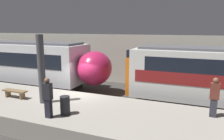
{
  "coord_description": "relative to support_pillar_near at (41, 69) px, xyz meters",
  "views": [
    {
      "loc": [
        6.72,
        -11.2,
        4.81
      ],
      "look_at": [
        1.77,
        1.02,
        2.23
      ],
      "focal_mm": 35.0,
      "sensor_mm": 36.0,
      "label": 1
    }
  ],
  "objects": [
    {
      "name": "person_walking",
      "position": [
        1.52,
        -1.49,
        -0.83
      ],
      "size": [
        0.38,
        0.24,
        1.79
      ],
      "color": "black",
      "rests_on": "platform"
    },
    {
      "name": "station_rear_barrier",
      "position": [
        0.75,
        8.92,
        -0.59
      ],
      "size": [
        50.0,
        0.15,
        4.22
      ],
      "color": "#B2AD9E",
      "rests_on": "ground"
    },
    {
      "name": "train_modern",
      "position": [
        -7.96,
        4.94,
        -0.8
      ],
      "size": [
        18.76,
        3.09,
        3.7
      ],
      "color": "black",
      "rests_on": "ground"
    },
    {
      "name": "platform",
      "position": [
        0.75,
        0.1,
        -2.24
      ],
      "size": [
        40.0,
        4.59,
        0.92
      ],
      "color": "gray",
      "rests_on": "ground"
    },
    {
      "name": "support_pillar_near",
      "position": [
        0.0,
        0.0,
        0.0
      ],
      "size": [
        0.37,
        0.37,
        3.56
      ],
      "color": "#47474C",
      "rests_on": "platform"
    },
    {
      "name": "person_waiting",
      "position": [
        8.19,
        1.3,
        -0.83
      ],
      "size": [
        0.38,
        0.24,
        1.78
      ],
      "color": "#2D2D38",
      "rests_on": "platform"
    },
    {
      "name": "platform_bench",
      "position": [
        -1.98,
        0.04,
        -1.44
      ],
      "size": [
        1.5,
        0.4,
        0.45
      ],
      "color": "brown",
      "rests_on": "platform"
    },
    {
      "name": "ground_plane",
      "position": [
        0.75,
        2.4,
        -2.7
      ],
      "size": [
        120.0,
        120.0,
        0.0
      ],
      "primitive_type": "plane",
      "color": "#33302D"
    },
    {
      "name": "trash_bin",
      "position": [
        1.97,
        -0.9,
        -1.35
      ],
      "size": [
        0.44,
        0.44,
        0.85
      ],
      "color": "#232328",
      "rests_on": "platform"
    }
  ]
}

